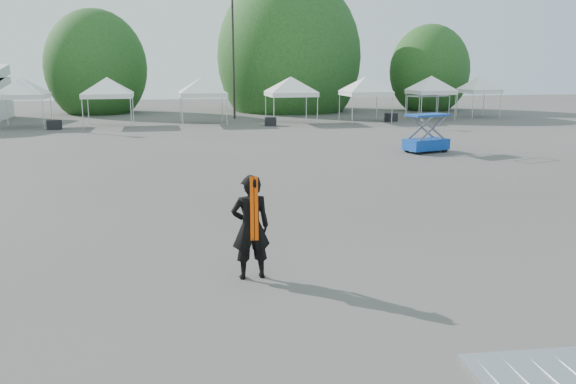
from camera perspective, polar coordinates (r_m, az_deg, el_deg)
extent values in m
plane|color=#474442|center=(13.37, -0.65, -5.07)|extent=(120.00, 120.00, 0.00)
cylinder|color=black|center=(44.81, -5.57, 13.49)|extent=(0.16, 0.16, 9.50)
cylinder|color=#382314|center=(52.81, -18.68, 8.84)|extent=(0.36, 0.36, 2.27)
ellipsoid|color=#194818|center=(52.73, -18.90, 11.87)|extent=(4.16, 4.16, 4.78)
cylinder|color=#382314|center=(52.82, 0.10, 9.78)|extent=(0.36, 0.36, 2.80)
ellipsoid|color=#194818|center=(52.76, 0.10, 13.53)|extent=(5.12, 5.12, 5.89)
cylinder|color=#382314|center=(55.33, 14.00, 9.18)|extent=(0.36, 0.36, 2.10)
ellipsoid|color=#194818|center=(55.25, 14.14, 11.86)|extent=(3.84, 3.84, 4.42)
cylinder|color=silver|center=(40.61, -23.61, 7.29)|extent=(0.06, 0.06, 2.00)
cylinder|color=silver|center=(44.07, -26.66, 7.35)|extent=(0.06, 0.06, 2.00)
cylinder|color=silver|center=(43.46, -22.91, 7.64)|extent=(0.06, 0.06, 2.00)
cube|color=white|center=(42.26, -25.33, 8.78)|extent=(3.11, 3.11, 0.30)
pyramid|color=white|center=(42.22, -25.50, 10.47)|extent=(4.39, 4.39, 1.10)
cylinder|color=silver|center=(39.94, -20.14, 7.50)|extent=(0.06, 0.06, 2.00)
cylinder|color=silver|center=(39.67, -15.65, 7.78)|extent=(0.06, 0.06, 2.00)
cylinder|color=silver|center=(43.02, -19.63, 7.86)|extent=(0.06, 0.06, 2.00)
cylinder|color=silver|center=(42.76, -15.46, 8.11)|extent=(0.06, 0.06, 2.00)
cube|color=white|center=(41.25, -17.82, 9.32)|extent=(3.31, 3.31, 0.30)
pyramid|color=white|center=(41.21, -17.94, 11.05)|extent=(4.68, 4.68, 1.10)
cylinder|color=silver|center=(39.43, -10.67, 8.00)|extent=(0.06, 0.06, 2.00)
cylinder|color=silver|center=(39.65, -6.23, 8.16)|extent=(0.06, 0.06, 2.00)
cylinder|color=silver|center=(42.46, -10.83, 8.31)|extent=(0.06, 0.06, 2.00)
cylinder|color=silver|center=(42.67, -6.71, 8.47)|extent=(0.06, 0.06, 2.00)
cube|color=white|center=(40.96, -8.66, 9.75)|extent=(3.24, 3.24, 0.30)
pyramid|color=white|center=(40.91, -8.72, 11.50)|extent=(4.58, 4.58, 1.10)
cylinder|color=silver|center=(39.47, -1.44, 8.21)|extent=(0.06, 0.06, 2.00)
cylinder|color=silver|center=(40.20, 3.01, 8.28)|extent=(0.06, 0.06, 2.00)
cylinder|color=silver|center=(42.56, -2.28, 8.53)|extent=(0.06, 0.06, 2.00)
cylinder|color=silver|center=(43.24, 1.88, 8.60)|extent=(0.06, 0.06, 2.00)
cube|color=white|center=(41.27, 0.29, 9.92)|extent=(3.35, 3.35, 0.30)
pyramid|color=white|center=(41.23, 0.30, 11.65)|extent=(4.74, 4.74, 1.10)
cylinder|color=silver|center=(40.80, 6.56, 8.28)|extent=(0.06, 0.06, 2.00)
cylinder|color=silver|center=(41.89, 10.53, 8.27)|extent=(0.06, 0.06, 2.00)
cylinder|color=silver|center=(43.67, 5.24, 8.60)|extent=(0.06, 0.06, 2.00)
cylinder|color=silver|center=(44.69, 8.99, 8.59)|extent=(0.06, 0.06, 2.00)
cube|color=white|center=(42.67, 7.87, 9.89)|extent=(3.24, 3.24, 0.30)
pyramid|color=white|center=(42.63, 7.93, 11.57)|extent=(4.58, 4.58, 1.10)
cylinder|color=silver|center=(44.03, 13.39, 8.34)|extent=(0.06, 0.06, 2.00)
cylinder|color=silver|center=(45.34, 16.65, 8.27)|extent=(0.06, 0.06, 2.00)
cylinder|color=silver|center=(46.59, 11.86, 8.64)|extent=(0.06, 0.06, 2.00)
cylinder|color=silver|center=(47.83, 14.99, 8.58)|extent=(0.06, 0.06, 2.00)
cube|color=white|center=(45.86, 14.30, 9.81)|extent=(3.03, 3.03, 0.30)
pyramid|color=white|center=(45.83, 14.38, 11.37)|extent=(4.29, 4.29, 1.10)
cylinder|color=silver|center=(46.89, 18.27, 8.30)|extent=(0.06, 0.06, 2.00)
cylinder|color=silver|center=(48.18, 20.79, 8.21)|extent=(0.06, 0.06, 2.00)
cylinder|color=silver|center=(49.00, 16.80, 8.56)|extent=(0.06, 0.06, 2.00)
cylinder|color=silver|center=(50.24, 19.26, 8.48)|extent=(0.06, 0.06, 2.00)
cube|color=white|center=(48.51, 18.87, 9.66)|extent=(2.64, 2.64, 0.30)
pyramid|color=white|center=(48.47, 18.98, 11.13)|extent=(3.74, 3.74, 1.10)
imported|color=black|center=(10.88, -3.82, -3.58)|extent=(0.77, 0.52, 2.07)
cube|color=#FC4C05|center=(10.57, -3.68, -1.74)|extent=(0.17, 0.03, 1.24)
cube|color=#0B3897|center=(27.93, 13.85, 4.74)|extent=(2.30, 1.56, 0.52)
cube|color=#0B3897|center=(27.78, 14.00, 7.60)|extent=(2.20, 1.49, 0.09)
cylinder|color=black|center=(27.12, 13.18, 4.04)|extent=(0.34, 0.21, 0.31)
cylinder|color=black|center=(28.17, 15.61, 4.22)|extent=(0.34, 0.21, 0.31)
cylinder|color=black|center=(27.78, 12.00, 4.30)|extent=(0.34, 0.21, 0.31)
cylinder|color=black|center=(28.81, 14.43, 4.47)|extent=(0.34, 0.21, 0.31)
cube|color=#ADB0B5|center=(8.78, 25.67, -16.14)|extent=(2.43, 1.38, 0.05)
cube|color=black|center=(40.04, -22.64, 6.32)|extent=(0.88, 0.74, 0.62)
cube|color=black|center=(39.34, -1.79, 7.18)|extent=(0.83, 0.68, 0.60)
cube|color=black|center=(43.20, 10.44, 7.47)|extent=(0.92, 0.80, 0.61)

